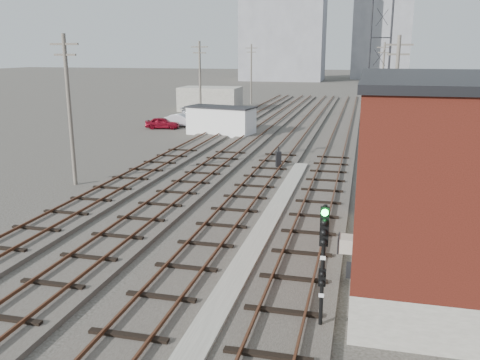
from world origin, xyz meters
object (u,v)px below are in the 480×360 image
(car_silver, at_px, (183,120))
(car_grey, at_px, (201,113))
(site_trailer, at_px, (221,120))
(signal_mast, at_px, (323,260))
(car_red, at_px, (162,123))
(switch_stand, at_px, (278,160))

(car_silver, distance_m, car_grey, 6.55)
(site_trailer, xyz_separation_m, car_grey, (-5.55, 10.87, -0.70))
(car_silver, relative_size, car_grey, 0.86)
(signal_mast, bearing_deg, car_red, 118.56)
(car_grey, bearing_deg, car_silver, 179.88)
(signal_mast, bearing_deg, site_trailer, 110.44)
(signal_mast, distance_m, car_red, 41.38)
(switch_stand, bearing_deg, car_silver, 103.38)
(signal_mast, distance_m, site_trailer, 36.29)
(site_trailer, height_order, car_grey, site_trailer)
(car_silver, bearing_deg, signal_mast, -139.17)
(car_grey, bearing_deg, signal_mast, -158.46)
(signal_mast, bearing_deg, switch_stand, 102.94)
(site_trailer, bearing_deg, car_silver, 153.45)
(switch_stand, distance_m, car_grey, 27.90)
(car_red, bearing_deg, site_trailer, -116.76)
(signal_mast, height_order, switch_stand, signal_mast)
(site_trailer, height_order, car_silver, site_trailer)
(car_red, height_order, car_silver, car_silver)
(car_silver, xyz_separation_m, car_grey, (-0.05, 6.55, 0.02))
(signal_mast, relative_size, car_silver, 0.94)
(signal_mast, distance_m, car_silver, 42.44)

